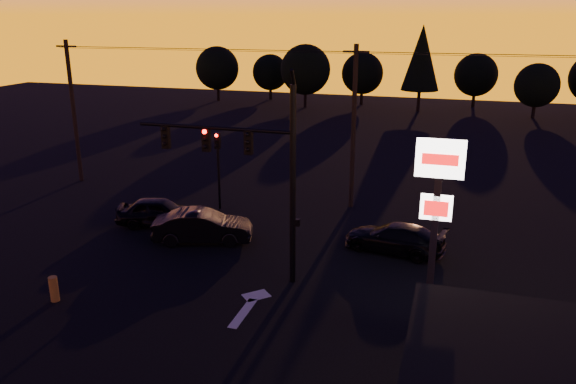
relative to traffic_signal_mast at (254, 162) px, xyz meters
name	(u,v)px	position (x,y,z in m)	size (l,w,h in m)	color
ground	(220,325)	(0.10, -3.99, -4.94)	(120.00, 120.00, 0.00)	black
lane_arrow	(250,304)	(0.60, -2.33, -4.93)	(1.20, 3.10, 0.01)	beige
traffic_signal_mast	(254,162)	(0.00, 0.00, 0.00)	(6.79, 0.52, 8.58)	black
secondary_signal	(218,159)	(-4.90, 7.49, -2.07)	(0.30, 0.31, 4.35)	black
pylon_sign	(437,198)	(7.10, -2.49, -0.02)	(1.50, 0.28, 6.80)	black
utility_pole_0	(74,111)	(-15.90, 10.01, -0.34)	(1.40, 0.26, 9.00)	black
utility_pole_1	(354,127)	(2.10, 10.01, -0.34)	(1.40, 0.26, 9.00)	black
power_wires	(356,52)	(2.10, 10.01, 3.63)	(36.00, 1.22, 0.07)	black
bollard	(54,289)	(-6.62, -4.21, -4.44)	(0.33, 0.33, 0.99)	#A27120
tree_0	(217,68)	(-21.90, 46.01, -0.88)	(5.36, 5.36, 6.74)	black
tree_1	(270,72)	(-15.90, 49.01, -1.50)	(4.54, 4.54, 5.71)	black
tree_2	(305,70)	(-9.90, 44.01, -0.57)	(5.77, 5.78, 7.26)	black
tree_3	(362,73)	(-3.90, 48.01, -1.19)	(4.95, 4.95, 6.22)	black
tree_4	(422,58)	(3.10, 45.01, 0.99)	(4.18, 4.18, 9.50)	black
tree_5	(476,75)	(9.10, 50.01, -1.19)	(4.95, 4.95, 6.22)	black
tree_6	(537,85)	(15.10, 44.01, -1.50)	(4.54, 4.54, 5.71)	black
car_left	(159,212)	(-6.85, 4.21, -4.20)	(1.73, 4.30, 1.46)	black
car_mid	(203,226)	(-3.73, 2.83, -4.16)	(1.63, 4.69, 1.54)	black
car_right	(394,238)	(5.21, 4.30, -4.27)	(1.87, 4.61, 1.34)	black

